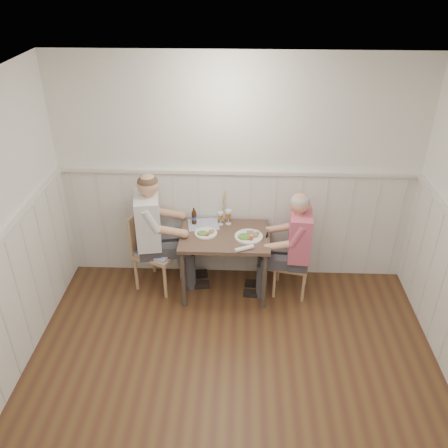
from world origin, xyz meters
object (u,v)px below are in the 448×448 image
dining_table (225,242)px  grass_vase (222,207)px  diner_cream (154,241)px  chair_left (153,247)px  beer_bottle (194,217)px  man_in_pink (294,254)px  chair_right (296,260)px

dining_table → grass_vase: bearing=97.6°
dining_table → grass_vase: 0.42m
dining_table → diner_cream: 0.80m
chair_left → grass_vase: bearing=15.3°
diner_cream → beer_bottle: diner_cream is taller
chair_left → man_in_pink: man_in_pink is taller
man_in_pink → grass_vase: (-0.81, 0.35, 0.38)m
man_in_pink → grass_vase: man_in_pink is taller
chair_right → diner_cream: (-1.59, 0.05, 0.18)m
chair_left → diner_cream: 0.11m
chair_right → diner_cream: bearing=178.3°
chair_left → grass_vase: grass_vase is taller
chair_right → grass_vase: 1.02m
dining_table → beer_bottle: bearing=148.6°
dining_table → chair_left: (-0.82, 0.10, -0.14)m
chair_left → diner_cream: diner_cream is taller
chair_left → beer_bottle: bearing=14.2°
diner_cream → chair_right: bearing=-1.7°
diner_cream → grass_vase: 0.86m
grass_vase → man_in_pink: bearing=-23.7°
chair_right → beer_bottle: (-1.15, 0.21, 0.41)m
chair_left → grass_vase: size_ratio=2.36×
diner_cream → chair_left: bearing=124.9°
man_in_pink → beer_bottle: (-1.12, 0.26, 0.29)m
chair_left → man_in_pink: size_ratio=0.72×
dining_table → diner_cream: size_ratio=0.67×
beer_bottle → grass_vase: grass_vase is taller
dining_table → beer_bottle: size_ratio=4.81×
dining_table → chair_left: 0.84m
chair_right → chair_left: size_ratio=0.85×
dining_table → chair_right: bearing=0.4°
diner_cream → beer_bottle: (0.44, 0.16, 0.23)m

